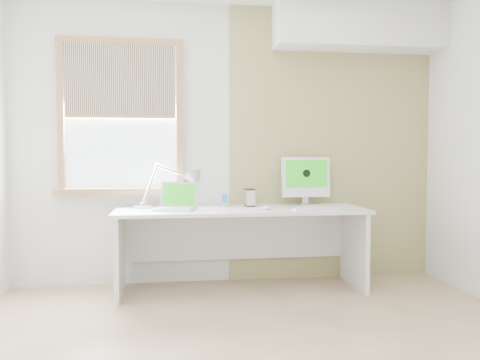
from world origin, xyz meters
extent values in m
cube|color=#A2815F|center=(0.00, 0.00, -0.01)|extent=(4.00, 3.50, 0.02)
cube|color=silver|center=(0.00, 1.76, 1.30)|extent=(4.00, 0.02, 2.60)
cube|color=silver|center=(0.00, -1.76, 1.30)|extent=(4.00, 0.02, 2.60)
cube|color=#9C975E|center=(1.00, 1.74, 1.30)|extent=(2.00, 0.02, 2.60)
cube|color=white|center=(1.20, 1.57, 2.40)|extent=(1.60, 0.40, 0.42)
cube|color=#A66E42|center=(-1.53, 1.72, 1.55)|extent=(0.06, 0.06, 1.42)
cube|color=#A66E42|center=(-0.47, 1.72, 1.55)|extent=(0.06, 0.06, 1.42)
cube|color=#A66E42|center=(-1.00, 1.72, 2.23)|extent=(1.00, 0.06, 0.06)
cube|color=#A66E42|center=(-1.00, 1.70, 0.87)|extent=(1.20, 0.14, 0.06)
cube|color=#D1E2F9|center=(-1.00, 1.74, 1.55)|extent=(1.00, 0.01, 1.30)
cube|color=beige|center=(-1.00, 1.70, 1.88)|extent=(0.98, 0.02, 0.65)
cube|color=#A66E42|center=(-1.00, 1.70, 1.55)|extent=(0.98, 0.03, 0.03)
cube|color=silver|center=(0.06, 1.38, 0.71)|extent=(2.20, 0.70, 0.03)
cube|color=silver|center=(-0.99, 1.38, 0.35)|extent=(0.04, 0.64, 0.70)
cube|color=silver|center=(1.11, 1.38, 0.35)|extent=(0.04, 0.64, 0.70)
cube|color=silver|center=(0.06, 1.70, 0.45)|extent=(2.08, 0.02, 0.48)
cylinder|color=#B3B5B8|center=(-0.81, 1.53, 0.74)|extent=(0.21, 0.21, 0.02)
sphere|color=#B3B5B8|center=(-0.81, 1.53, 0.76)|extent=(0.06, 0.06, 0.05)
cylinder|color=#B3B5B8|center=(-0.74, 1.55, 0.93)|extent=(0.16, 0.08, 0.36)
sphere|color=#B3B5B8|center=(-0.67, 1.57, 1.11)|extent=(0.05, 0.05, 0.04)
cylinder|color=#B3B5B8|center=(-0.52, 1.60, 1.05)|extent=(0.32, 0.08, 0.14)
sphere|color=#B3B5B8|center=(-0.36, 1.63, 0.99)|extent=(0.05, 0.05, 0.04)
cone|color=#B3B5B8|center=(-0.33, 1.64, 0.96)|extent=(0.28, 0.29, 0.22)
cube|color=#B3B5B8|center=(-0.52, 1.33, 0.74)|extent=(0.39, 0.33, 0.02)
cube|color=#B2B5B7|center=(-0.52, 1.33, 0.75)|extent=(0.31, 0.22, 0.00)
cube|color=#B3B5B8|center=(-0.49, 1.44, 0.86)|extent=(0.34, 0.17, 0.22)
cube|color=#1D8F14|center=(-0.49, 1.43, 0.86)|extent=(0.29, 0.14, 0.18)
cylinder|color=#B3B5B8|center=(-0.07, 1.54, 0.74)|extent=(0.08, 0.08, 0.02)
cube|color=#B3B5B8|center=(-0.07, 1.54, 0.80)|extent=(0.06, 0.02, 0.11)
cube|color=#194C99|center=(-0.07, 1.53, 0.80)|extent=(0.04, 0.01, 0.08)
cube|color=#B3B5B8|center=(0.16, 1.55, 0.81)|extent=(0.08, 0.13, 0.16)
cube|color=black|center=(0.16, 1.55, 0.89)|extent=(0.09, 0.13, 0.01)
cube|color=black|center=(0.16, 1.55, 0.74)|extent=(0.09, 0.13, 0.01)
cube|color=#B3B5B8|center=(0.71, 1.58, 0.74)|extent=(0.17, 0.15, 0.01)
cube|color=#B3B5B8|center=(0.70, 1.61, 0.81)|extent=(0.06, 0.02, 0.15)
cube|color=white|center=(0.70, 1.60, 0.99)|extent=(0.46, 0.09, 0.38)
cube|color=#1D8F14|center=(0.71, 1.57, 1.03)|extent=(0.40, 0.03, 0.25)
cylinder|color=black|center=(0.71, 1.57, 1.03)|extent=(0.07, 0.01, 0.07)
cube|color=white|center=(0.67, 1.15, 0.74)|extent=(0.41, 0.16, 0.02)
cube|color=white|center=(0.67, 1.15, 0.75)|extent=(0.38, 0.13, 0.00)
ellipsoid|color=white|center=(0.26, 1.25, 0.75)|extent=(0.07, 0.11, 0.03)
camera|label=1|loc=(-0.57, -2.93, 1.22)|focal=37.10mm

